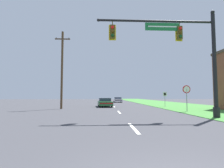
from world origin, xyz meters
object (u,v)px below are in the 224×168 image
at_px(car_ahead, 105,102).
at_px(utility_pole_near, 62,68).
at_px(signal_mast, 186,52).
at_px(stop_sign, 187,92).
at_px(far_car, 118,100).
at_px(route_sign_post, 165,96).

xyz_separation_m(car_ahead, utility_pole_near, (-5.10, -4.02, 4.17)).
height_order(signal_mast, stop_sign, signal_mast).
xyz_separation_m(signal_mast, far_car, (-2.57, 29.25, -4.03)).
bearing_deg(route_sign_post, car_ahead, 172.59).
relative_size(signal_mast, far_car, 1.99).
height_order(car_ahead, utility_pole_near, utility_pole_near).
distance_m(route_sign_post, utility_pole_near, 14.06).
xyz_separation_m(car_ahead, far_car, (3.10, 16.32, -0.00)).
relative_size(car_ahead, utility_pole_near, 0.52).
distance_m(far_car, utility_pole_near, 22.32).
bearing_deg(signal_mast, route_sign_post, 77.64).
relative_size(far_car, route_sign_post, 2.11).
distance_m(car_ahead, stop_sign, 11.49).
bearing_deg(utility_pole_near, signal_mast, -39.62).
bearing_deg(far_car, route_sign_post, -73.46).
bearing_deg(stop_sign, signal_mast, -115.28).
relative_size(stop_sign, utility_pole_near, 0.27).
relative_size(car_ahead, stop_sign, 1.91).
bearing_deg(far_car, utility_pole_near, -111.95).
height_order(far_car, stop_sign, stop_sign).
distance_m(far_car, stop_sign, 25.10).
distance_m(stop_sign, route_sign_post, 7.23).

